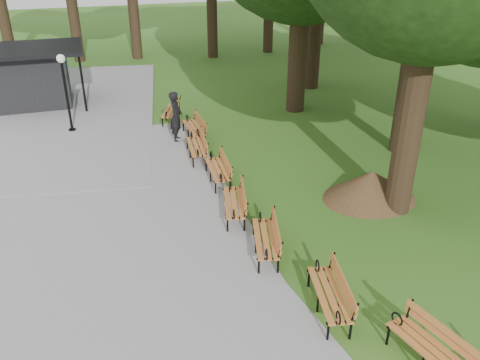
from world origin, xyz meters
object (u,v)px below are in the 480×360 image
object	(u,v)px
kiosk	(31,76)
bench_8	(171,111)
lamp_post	(64,77)
bench_3	(265,238)
dirt_mound	(371,185)
bench_4	(234,202)
bench_5	(217,169)
person	(176,117)
bench_2	(329,294)
bench_6	(196,147)
bench_7	(194,128)
bench_1	(433,351)

from	to	relation	value
kiosk	bench_8	bearing A→B (deg)	-36.42
kiosk	bench_8	distance (m)	6.93
lamp_post	bench_3	size ratio (longest dim) A/B	1.60
bench_8	dirt_mound	bearing A→B (deg)	46.95
bench_4	bench_5	size ratio (longest dim) A/B	1.00
person	bench_3	world-z (taller)	person
bench_2	bench_6	distance (m)	8.47
bench_4	bench_5	bearing A→B (deg)	-169.64
kiosk	bench_6	distance (m)	9.96
bench_3	bench_4	xyz separation A→B (m)	(-0.16, 1.94, 0.00)
kiosk	bench_3	world-z (taller)	kiosk
kiosk	dirt_mound	xyz separation A→B (m)	(9.64, -12.73, -0.86)
dirt_mound	bench_5	size ratio (longest dim) A/B	1.24
person	bench_4	size ratio (longest dim) A/B	1.00
bench_6	bench_5	bearing A→B (deg)	11.46
bench_6	bench_8	size ratio (longest dim) A/B	1.00
lamp_post	bench_5	xyz separation A→B (m)	(4.21, -6.14, -1.76)
kiosk	bench_7	size ratio (longest dim) A/B	2.20
bench_8	bench_7	bearing A→B (deg)	31.55
bench_8	bench_6	bearing A→B (deg)	21.69
bench_3	bench_6	world-z (taller)	same
dirt_mound	bench_6	world-z (taller)	dirt_mound
bench_2	bench_1	bearing A→B (deg)	40.16
dirt_mound	bench_1	distance (m)	6.41
lamp_post	kiosk	bearing A→B (deg)	109.79
bench_6	bench_7	xyz separation A→B (m)	(0.37, 1.84, 0.00)
person	bench_4	distance (m)	6.04
dirt_mound	bench_3	bearing A→B (deg)	-157.53
bench_2	bench_8	world-z (taller)	same
dirt_mound	bench_8	distance (m)	9.52
person	bench_5	size ratio (longest dim) A/B	1.00
bench_8	bench_1	bearing A→B (deg)	27.72
bench_3	bench_4	world-z (taller)	same
bench_5	bench_6	world-z (taller)	same
bench_2	bench_5	bearing A→B (deg)	-162.65
dirt_mound	bench_4	world-z (taller)	dirt_mound
bench_1	bench_7	xyz separation A→B (m)	(-1.31, 12.24, 0.00)
bench_3	bench_7	bearing A→B (deg)	-165.42
bench_4	bench_7	xyz separation A→B (m)	(0.35, 6.02, 0.00)
person	kiosk	distance (m)	8.28
bench_8	bench_4	bearing A→B (deg)	21.40
bench_2	bench_8	size ratio (longest dim) A/B	1.00
lamp_post	bench_2	bearing A→B (deg)	-69.51
person	bench_2	distance (m)	10.33
lamp_post	bench_2	distance (m)	13.55
person	bench_6	distance (m)	1.93
person	bench_3	bearing A→B (deg)	-160.39
bench_3	bench_5	size ratio (longest dim) A/B	1.00
bench_3	bench_6	size ratio (longest dim) A/B	1.00
bench_3	lamp_post	bearing A→B (deg)	-141.73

